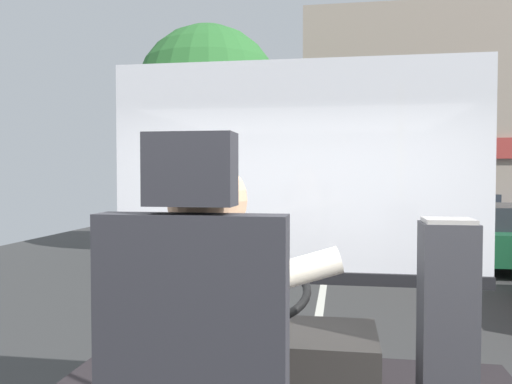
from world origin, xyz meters
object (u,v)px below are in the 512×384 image
fare_box (447,325)px  steering_console (268,365)px  parked_car_blue (461,215)px  parked_car_green (510,234)px  bus_driver (213,333)px  parked_car_black (422,201)px

fare_box → steering_console: bearing=174.0°
steering_console → fare_box: (0.86, -0.09, 0.27)m
fare_box → parked_car_blue: bearing=77.5°
steering_console → parked_car_green: size_ratio=0.28×
parked_car_green → steering_console: bearing=-113.0°
steering_console → bus_driver: bearing=-90.0°
steering_console → parked_car_black: 21.99m
bus_driver → steering_console: size_ratio=0.72×
parked_car_green → parked_car_blue: parked_car_blue is taller
parked_car_black → fare_box: bearing=-98.2°
steering_console → parked_car_black: (3.97, 21.63, -0.28)m
fare_box → parked_car_black: size_ratio=0.22×
fare_box → parked_car_blue: fare_box is taller
parked_car_blue → parked_car_black: bearing=89.9°
fare_box → parked_car_green: (3.14, 9.50, -0.63)m
steering_console → parked_car_black: size_ratio=0.25×
bus_driver → parked_car_blue: 15.59m
steering_console → parked_car_blue: (3.96, 13.91, -0.31)m
bus_driver → parked_car_blue: (3.96, 15.05, -0.82)m
fare_box → parked_car_green: 10.03m
bus_driver → parked_car_black: bearing=80.1°
fare_box → parked_car_blue: (3.11, 14.00, -0.58)m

